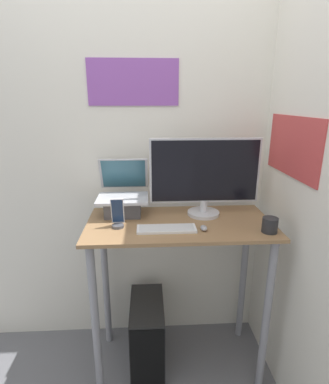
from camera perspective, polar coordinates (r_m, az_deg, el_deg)
The scene contains 10 objects.
wall_back at distance 1.96m, azimuth 1.95°, elevation 6.53°, with size 6.00×0.06×2.60m.
wall_side_right at distance 1.57m, azimuth 26.96°, elevation 2.02°, with size 0.06×6.00×2.60m.
desk at distance 1.81m, azimuth 2.80°, elevation -11.93°, with size 1.05×0.52×1.00m.
laptop at distance 1.82m, azimuth -7.89°, elevation -1.48°, with size 0.30×0.32×0.32m.
monitor at distance 1.76m, azimuth 7.67°, elevation 2.84°, with size 0.64×0.19×0.46m.
keyboard at distance 1.61m, azimuth 0.39°, elevation -6.99°, with size 0.32×0.10×0.02m.
mouse at distance 1.61m, azimuth 7.48°, elevation -6.81°, with size 0.04×0.06×0.03m.
cell_phone at distance 1.65m, azimuth -8.91°, elevation -4.72°, with size 0.07×0.07×0.16m.
computer_tower at distance 2.13m, azimuth -3.28°, elevation -25.34°, with size 0.21×0.42×0.45m.
mug at distance 1.66m, azimuth 19.43°, elevation -5.95°, with size 0.08×0.08×0.08m.
Camera 1 is at (-0.18, -1.31, 1.66)m, focal length 28.00 mm.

